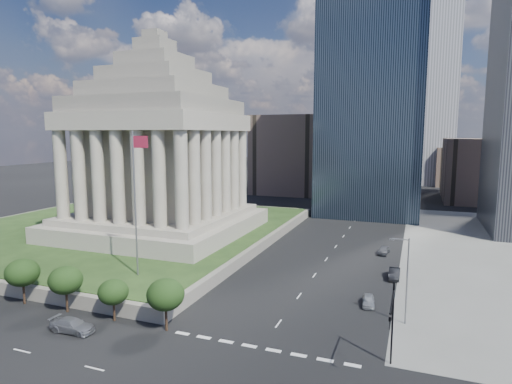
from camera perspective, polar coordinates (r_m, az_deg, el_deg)
The scene contains 15 objects.
ground at distance 126.75m, azimuth 14.14°, elevation -2.25°, with size 500.00×500.00×0.00m, color black.
plaza_terrace at distance 96.95m, azimuth -17.38°, elevation -4.86°, with size 66.00×70.00×1.80m, color slate.
plaza_lawn at distance 96.76m, azimuth -17.41°, elevation -4.31°, with size 64.00×68.00×0.10m, color #203716.
war_memorial at distance 86.66m, azimuth -12.97°, elevation 7.51°, with size 34.00×34.00×39.00m, color gray, non-canonical shape.
flagpole at distance 60.59m, azimuth -15.73°, elevation -0.45°, with size 2.52×0.24×20.00m.
tree_row at distance 65.16m, azimuth -30.67°, elevation -9.81°, with size 53.00×4.00×6.00m, color black, non-canonical shape.
midrise_glass at distance 120.05m, azimuth 15.30°, elevation 11.55°, with size 26.00×26.00×60.00m, color black.
building_filler_ne at distance 155.61m, azimuth 27.39°, elevation 2.65°, with size 20.00×30.00×20.00m, color brown.
building_filler_nw at distance 160.47m, azimuth 4.86°, elevation 5.04°, with size 24.00×30.00×28.00m, color brown.
traffic_signal_ne at distance 41.18m, azimuth 17.65°, elevation -15.79°, with size 0.30×5.74×8.00m.
street_lamp_north at distance 51.61m, azimuth 19.33°, elevation -10.51°, with size 2.13×0.22×10.00m.
suv_grey at distance 52.75m, azimuth -23.29°, elevation -16.02°, with size 2.08×5.11×1.48m, color slate.
parked_sedan_near at distance 57.24m, azimuth 14.76°, elevation -13.83°, with size 3.79×1.53×1.29m, color #9CA0A5.
parked_sedan_mid at distance 68.18m, azimuth 17.97°, elevation -10.32°, with size 4.51×1.57×1.49m, color black.
parked_sedan_far at distance 80.97m, azimuth 16.67°, elevation -7.44°, with size 1.67×4.15×1.41m, color #55565C.
Camera 1 is at (14.01, -24.14, 21.43)m, focal length 30.00 mm.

